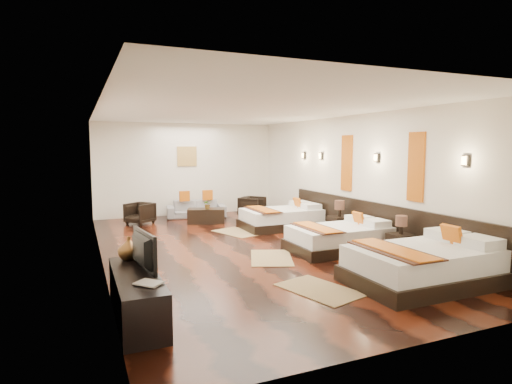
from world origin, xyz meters
name	(u,v)px	position (x,y,z in m)	size (l,w,h in m)	color
floor	(243,247)	(0.00, 0.00, 0.00)	(5.50, 9.50, 0.01)	black
ceiling	(243,110)	(0.00, 0.00, 2.80)	(5.50, 9.50, 0.01)	white
back_wall	(187,169)	(0.00, 4.75, 1.40)	(5.50, 0.01, 2.80)	silver
left_wall	(99,185)	(-2.75, 0.00, 1.40)	(0.01, 9.50, 2.80)	silver
right_wall	(355,177)	(2.75, 0.00, 1.40)	(0.01, 9.50, 2.80)	silver
headboard_panel	(375,223)	(2.71, -0.80, 0.45)	(0.08, 6.60, 0.90)	black
bed_near	(426,264)	(1.70, -3.25, 0.30)	(2.28, 1.43, 0.87)	black
bed_mid	(340,238)	(1.70, -0.99, 0.26)	(1.99, 1.25, 0.76)	black
bed_far	(282,218)	(1.70, 1.60, 0.26)	(2.01, 1.26, 0.77)	black
nightstand_a	(401,243)	(2.44, -1.88, 0.28)	(0.40, 0.40, 0.79)	black
nightstand_b	(339,224)	(2.45, 0.14, 0.30)	(0.43, 0.43, 0.85)	black
jute_mat_near	(319,290)	(0.07, -2.87, 0.01)	(0.75, 1.20, 0.01)	olive
jute_mat_mid	(271,258)	(0.18, -0.99, 0.01)	(0.75, 1.20, 0.01)	olive
jute_mat_far	(238,232)	(0.44, 1.50, 0.01)	(0.75, 1.20, 0.01)	olive
tv_console	(137,296)	(-2.50, -2.86, 0.28)	(0.50, 1.80, 0.55)	black
tv	(138,251)	(-2.45, -2.72, 0.79)	(0.84, 0.11, 0.48)	black
book	(142,286)	(-2.50, -3.41, 0.56)	(0.21, 0.29, 0.03)	black
figurine	(129,248)	(-2.50, -2.17, 0.71)	(0.30, 0.30, 0.31)	brown
sofa	(196,209)	(0.10, 4.10, 0.25)	(1.71, 0.67, 0.50)	gray
armchair_left	(140,213)	(-1.60, 3.62, 0.29)	(0.62, 0.64, 0.58)	black
armchair_right	(252,207)	(1.66, 3.51, 0.31)	(0.66, 0.67, 0.61)	black
coffee_table	(206,216)	(0.10, 3.05, 0.20)	(1.00, 0.50, 0.40)	black
table_plant	(208,204)	(0.13, 2.99, 0.53)	(0.24, 0.20, 0.26)	#266321
orange_panel_a	(416,167)	(2.73, -1.90, 1.70)	(0.04, 0.40, 1.30)	#D86014
orange_panel_b	(347,163)	(2.73, 0.30, 1.70)	(0.04, 0.40, 1.30)	#D86014
sconce_near	(465,161)	(2.70, -3.00, 1.85)	(0.07, 0.12, 0.18)	black
sconce_mid	(377,158)	(2.70, -0.80, 1.85)	(0.07, 0.12, 0.18)	black
sconce_far	(321,156)	(2.70, 1.40, 1.85)	(0.07, 0.12, 0.18)	black
sconce_lounge	(304,155)	(2.70, 2.30, 1.85)	(0.07, 0.12, 0.18)	black
gold_artwork	(187,156)	(0.00, 4.73, 1.80)	(0.60, 0.04, 0.60)	#AD873F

